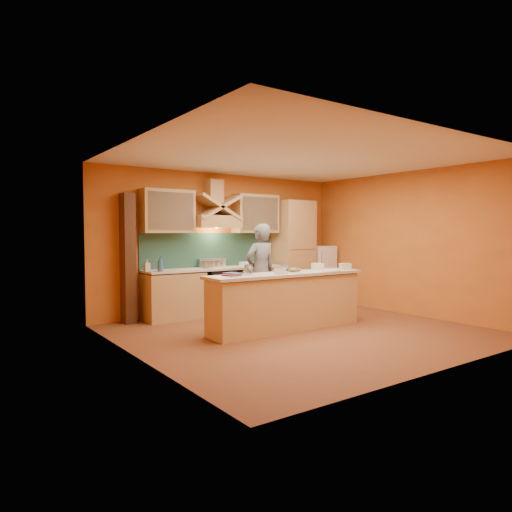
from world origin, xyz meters
TOP-DOWN VIEW (x-y plane):
  - floor at (0.00, 0.00)m, footprint 5.50×5.00m
  - ceiling at (0.00, 0.00)m, footprint 5.50×5.00m
  - wall_back at (0.00, 2.50)m, footprint 5.50×0.02m
  - wall_front at (0.00, -2.50)m, footprint 5.50×0.02m
  - wall_left at (-2.75, 0.00)m, footprint 0.02×5.00m
  - wall_right at (2.75, 0.00)m, footprint 0.02×5.00m
  - base_cabinet_left at (-1.25, 2.20)m, footprint 1.10×0.60m
  - base_cabinet_right at (0.65, 2.20)m, footprint 1.10×0.60m
  - counter_top at (-0.30, 2.20)m, footprint 3.00×0.62m
  - stove at (-0.30, 2.20)m, footprint 0.60×0.58m
  - backsplash at (-0.30, 2.48)m, footprint 3.00×0.03m
  - range_hood at (-0.30, 2.25)m, footprint 0.92×0.50m
  - hood_chimney at (-0.30, 2.35)m, footprint 0.30×0.30m
  - upper_cabinet_left at (-1.30, 2.33)m, footprint 1.00×0.35m
  - upper_cabinet_right at (0.70, 2.33)m, footprint 1.00×0.35m
  - pantry_column at (1.65, 2.20)m, footprint 0.80×0.60m
  - fridge at (2.40, 2.20)m, footprint 0.58×0.60m
  - trim_column_left at (-2.05, 2.35)m, footprint 0.20×0.30m
  - island_body at (-0.10, 0.30)m, footprint 2.80×0.55m
  - island_top at (-0.10, 0.30)m, footprint 2.90×0.62m
  - person at (0.13, 1.35)m, footprint 0.66×0.44m
  - pot_large at (-0.52, 2.18)m, footprint 0.27×0.27m
  - pot_small at (-0.23, 2.28)m, footprint 0.27×0.27m
  - soap_bottle_a at (-1.75, 2.22)m, footprint 0.10×0.10m
  - soap_bottle_b at (-1.59, 2.00)m, footprint 0.12×0.12m
  - bowl_back at (0.96, 2.28)m, footprint 0.23×0.23m
  - dish_rack at (0.33, 2.13)m, footprint 0.30×0.26m
  - book_lower at (-1.23, 0.36)m, footprint 0.25×0.31m
  - book_upper at (-1.18, 0.38)m, footprint 0.25×0.31m
  - jar_large at (-0.83, 0.35)m, footprint 0.15×0.15m
  - jar_small at (-0.21, 0.22)m, footprint 0.17×0.17m
  - kitchen_scale at (-0.36, 0.14)m, footprint 0.15×0.15m
  - mixing_bowl at (0.11, 0.36)m, footprint 0.26×0.26m
  - cloth at (0.72, 0.10)m, footprint 0.28×0.23m
  - grocery_bag_a at (0.72, 0.44)m, footprint 0.21×0.18m
  - grocery_bag_b at (1.17, 0.20)m, footprint 0.22×0.20m

SIDE VIEW (x-z plane):
  - floor at x=0.00m, z-range -0.01..0.01m
  - base_cabinet_left at x=-1.25m, z-range 0.00..0.86m
  - base_cabinet_right at x=0.65m, z-range 0.00..0.86m
  - island_body at x=-0.10m, z-range 0.00..0.88m
  - stove at x=-0.30m, z-range 0.00..0.90m
  - fridge at x=2.40m, z-range 0.00..1.30m
  - person at x=0.13m, z-range 0.00..1.77m
  - counter_top at x=-0.30m, z-range 0.88..0.92m
  - island_top at x=-0.10m, z-range 0.90..0.95m
  - cloth at x=0.72m, z-range 0.94..0.96m
  - bowl_back at x=0.96m, z-range 0.92..0.99m
  - book_lower at x=-1.23m, z-range 0.94..0.97m
  - dish_rack at x=0.33m, z-range 0.92..1.01m
  - pot_small at x=-0.23m, z-range 0.90..1.04m
  - pot_large at x=-0.52m, z-range 0.90..1.04m
  - mixing_bowl at x=0.11m, z-range 0.95..1.01m
  - book_upper at x=-1.18m, z-range 0.97..0.99m
  - kitchen_scale at x=-0.36m, z-range 0.94..1.06m
  - grocery_bag_b at x=1.17m, z-range 0.94..1.06m
  - grocery_bag_a at x=0.72m, z-range 0.95..1.06m
  - jar_small at x=-0.21m, z-range 0.94..1.10m
  - jar_large at x=-0.83m, z-range 0.95..1.11m
  - soap_bottle_a at x=-1.75m, z-range 0.92..1.13m
  - soap_bottle_b at x=-1.59m, z-range 0.92..1.18m
  - pantry_column at x=1.65m, z-range 0.00..2.30m
  - trim_column_left at x=-2.05m, z-range 0.00..2.30m
  - backsplash at x=-0.30m, z-range 0.90..1.60m
  - wall_back at x=0.00m, z-range 0.00..2.80m
  - wall_front at x=0.00m, z-range 0.00..2.80m
  - wall_left at x=-2.75m, z-range 0.00..2.80m
  - wall_right at x=2.75m, z-range 0.00..2.80m
  - range_hood at x=-0.30m, z-range 1.70..1.94m
  - upper_cabinet_left at x=-1.30m, z-range 1.60..2.40m
  - upper_cabinet_right at x=0.70m, z-range 1.60..2.40m
  - hood_chimney at x=-0.30m, z-range 2.15..2.65m
  - ceiling at x=0.00m, z-range 2.79..2.80m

